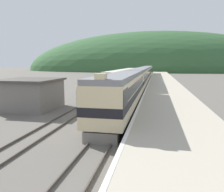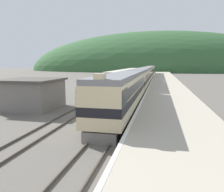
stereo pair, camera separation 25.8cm
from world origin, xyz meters
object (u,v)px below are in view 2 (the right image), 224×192
Objects in this scene: express_train_lead_car at (123,91)px; carriage_fourth at (151,71)px; siding_train at (127,76)px; carriage_second at (141,78)px; carriage_third at (148,73)px.

express_train_lead_car reaches higher than carriage_fourth.
carriage_second is at bearing -69.69° from siding_train.
carriage_second is at bearing 90.00° from express_train_lead_car.
carriage_third is 22.60m from carriage_fourth.
carriage_fourth is at bearing 90.00° from carriage_third.
carriage_second is 1.00× the size of carriage_third.
carriage_fourth is at bearing 90.00° from express_train_lead_car.
carriage_second is 1.00× the size of carriage_fourth.
carriage_second is 22.60m from carriage_third.
express_train_lead_car is 0.89× the size of carriage_second.
express_train_lead_car reaches higher than carriage_third.
siding_train is at bearing 110.31° from carriage_second.
express_train_lead_car is at bearing -90.00° from carriage_third.
carriage_third is at bearing -90.00° from carriage_fourth.
siding_train is at bearing -98.54° from carriage_fourth.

